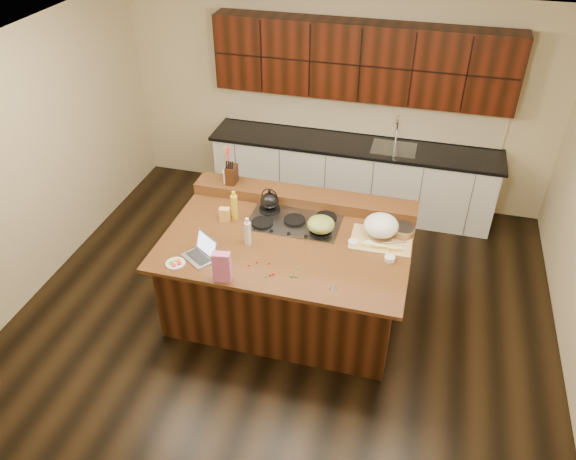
# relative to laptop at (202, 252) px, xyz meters

# --- Properties ---
(room) EXTENTS (5.52, 5.02, 2.72)m
(room) POSITION_rel_laptop_xyz_m (0.69, 0.46, 0.37)
(room) COLOR black
(room) RESTS_ON ground
(island) EXTENTS (2.40, 1.60, 0.92)m
(island) POSITION_rel_laptop_xyz_m (0.69, 0.46, -0.51)
(island) COLOR black
(island) RESTS_ON ground
(back_ledge) EXTENTS (2.40, 0.30, 0.12)m
(back_ledge) POSITION_rel_laptop_xyz_m (0.69, 1.16, 0.00)
(back_ledge) COLOR black
(back_ledge) RESTS_ON island
(cooktop) EXTENTS (0.92, 0.52, 0.05)m
(cooktop) POSITION_rel_laptop_xyz_m (0.69, 0.76, -0.04)
(cooktop) COLOR gray
(cooktop) RESTS_ON island
(back_counter) EXTENTS (3.70, 0.66, 2.40)m
(back_counter) POSITION_rel_laptop_xyz_m (0.99, 2.68, 0.01)
(back_counter) COLOR silver
(back_counter) RESTS_ON ground
(kettle) EXTENTS (0.24, 0.24, 0.17)m
(kettle) POSITION_rel_laptop_xyz_m (0.39, 0.89, 0.08)
(kettle) COLOR black
(kettle) RESTS_ON cooktop
(green_bowl) EXTENTS (0.35, 0.35, 0.15)m
(green_bowl) POSITION_rel_laptop_xyz_m (0.99, 0.63, 0.06)
(green_bowl) COLOR olive
(green_bowl) RESTS_ON cooktop
(laptop) EXTENTS (0.38, 0.36, 0.21)m
(laptop) POSITION_rel_laptop_xyz_m (0.00, 0.00, 0.00)
(laptop) COLOR #B7B7BC
(laptop) RESTS_ON island
(oil_bottle) EXTENTS (0.09, 0.09, 0.27)m
(oil_bottle) POSITION_rel_laptop_xyz_m (0.08, 0.68, 0.08)
(oil_bottle) COLOR gold
(oil_bottle) RESTS_ON island
(vinegar_bottle) EXTENTS (0.07, 0.07, 0.25)m
(vinegar_bottle) POSITION_rel_laptop_xyz_m (0.35, 0.29, 0.07)
(vinegar_bottle) COLOR silver
(vinegar_bottle) RESTS_ON island
(wooden_tray) EXTENTS (0.59, 0.47, 0.24)m
(wooden_tray) POSITION_rel_laptop_xyz_m (1.57, 0.72, 0.05)
(wooden_tray) COLOR tan
(wooden_tray) RESTS_ON island
(ramekin_a) EXTENTS (0.11, 0.11, 0.04)m
(ramekin_a) POSITION_rel_laptop_xyz_m (1.70, 0.39, -0.03)
(ramekin_a) COLOR white
(ramekin_a) RESTS_ON island
(ramekin_b) EXTENTS (0.12, 0.12, 0.04)m
(ramekin_b) POSITION_rel_laptop_xyz_m (1.48, 0.54, -0.03)
(ramekin_b) COLOR white
(ramekin_b) RESTS_ON island
(ramekin_c) EXTENTS (0.11, 0.11, 0.04)m
(ramekin_c) POSITION_rel_laptop_xyz_m (1.33, 0.54, -0.03)
(ramekin_c) COLOR white
(ramekin_c) RESTS_ON island
(strainer_bowl) EXTENTS (0.25, 0.25, 0.09)m
(strainer_bowl) POSITION_rel_laptop_xyz_m (1.77, 0.82, -0.01)
(strainer_bowl) COLOR #996B3F
(strainer_bowl) RESTS_ON island
(kitchen_timer) EXTENTS (0.08, 0.08, 0.07)m
(kitchen_timer) POSITION_rel_laptop_xyz_m (1.27, -0.14, -0.02)
(kitchen_timer) COLOR silver
(kitchen_timer) RESTS_ON island
(pink_bag) EXTENTS (0.17, 0.11, 0.29)m
(pink_bag) POSITION_rel_laptop_xyz_m (0.30, -0.26, 0.09)
(pink_bag) COLOR #D7659D
(pink_bag) RESTS_ON island
(candy_plate) EXTENTS (0.21, 0.21, 0.01)m
(candy_plate) POSITION_rel_laptop_xyz_m (-0.20, -0.17, -0.05)
(candy_plate) COLOR white
(candy_plate) RESTS_ON island
(package_box) EXTENTS (0.12, 0.09, 0.15)m
(package_box) POSITION_rel_laptop_xyz_m (-0.00, 0.61, 0.02)
(package_box) COLOR #E2AE4F
(package_box) RESTS_ON island
(utensil_crock) EXTENTS (0.15, 0.15, 0.14)m
(utensil_crock) POSITION_rel_laptop_xyz_m (-0.15, 1.16, 0.13)
(utensil_crock) COLOR white
(utensil_crock) RESTS_ON back_ledge
(knife_block) EXTENTS (0.10, 0.17, 0.20)m
(knife_block) POSITION_rel_laptop_xyz_m (-0.11, 1.16, 0.17)
(knife_block) COLOR black
(knife_block) RESTS_ON back_ledge
(gumdrop_0) EXTENTS (0.02, 0.02, 0.02)m
(gumdrop_0) POSITION_rel_laptop_xyz_m (0.69, -0.11, -0.05)
(gumdrop_0) COLOR red
(gumdrop_0) RESTS_ON island
(gumdrop_1) EXTENTS (0.02, 0.02, 0.02)m
(gumdrop_1) POSITION_rel_laptop_xyz_m (0.87, -0.06, -0.05)
(gumdrop_1) COLOR #198C26
(gumdrop_1) RESTS_ON island
(gumdrop_2) EXTENTS (0.02, 0.02, 0.02)m
(gumdrop_2) POSITION_rel_laptop_xyz_m (0.72, -0.09, -0.05)
(gumdrop_2) COLOR red
(gumdrop_2) RESTS_ON island
(gumdrop_3) EXTENTS (0.02, 0.02, 0.02)m
(gumdrop_3) POSITION_rel_laptop_xyz_m (0.92, -0.07, -0.05)
(gumdrop_3) COLOR #198C26
(gumdrop_3) RESTS_ON island
(gumdrop_4) EXTENTS (0.02, 0.02, 0.02)m
(gumdrop_4) POSITION_rel_laptop_xyz_m (0.46, -0.02, -0.05)
(gumdrop_4) COLOR red
(gumdrop_4) RESTS_ON island
(gumdrop_5) EXTENTS (0.02, 0.02, 0.02)m
(gumdrop_5) POSITION_rel_laptop_xyz_m (0.91, 0.05, -0.05)
(gumdrop_5) COLOR #198C26
(gumdrop_5) RESTS_ON island
(gumdrop_6) EXTENTS (0.02, 0.02, 0.02)m
(gumdrop_6) POSITION_rel_laptop_xyz_m (0.52, 0.04, -0.05)
(gumdrop_6) COLOR red
(gumdrop_6) RESTS_ON island
(gumdrop_7) EXTENTS (0.02, 0.02, 0.02)m
(gumdrop_7) POSITION_rel_laptop_xyz_m (0.66, -0.14, -0.05)
(gumdrop_7) COLOR #198C26
(gumdrop_7) RESTS_ON island
(gumdrop_8) EXTENTS (0.02, 0.02, 0.02)m
(gumdrop_8) POSITION_rel_laptop_xyz_m (0.63, 0.05, -0.05)
(gumdrop_8) COLOR red
(gumdrop_8) RESTS_ON island
(gumdrop_9) EXTENTS (0.02, 0.02, 0.02)m
(gumdrop_9) POSITION_rel_laptop_xyz_m (0.88, -0.08, -0.05)
(gumdrop_9) COLOR #198C26
(gumdrop_9) RESTS_ON island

